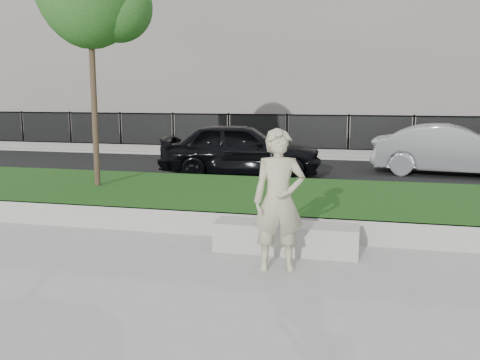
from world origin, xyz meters
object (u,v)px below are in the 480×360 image
(stone_bench, at_px, (286,238))
(car_silver, at_px, (452,150))
(car_dark, at_px, (241,149))
(book, at_px, (262,221))
(man, at_px, (279,200))

(stone_bench, bearing_deg, car_silver, 67.58)
(car_dark, bearing_deg, book, -172.35)
(stone_bench, height_order, man, man)
(car_dark, height_order, car_silver, car_dark)
(book, height_order, car_silver, car_silver)
(book, relative_size, car_silver, 0.04)
(man, distance_m, car_silver, 9.79)
(car_silver, bearing_deg, car_dark, 112.12)
(book, bearing_deg, stone_bench, -39.62)
(man, distance_m, book, 1.06)
(man, bearing_deg, book, 100.89)
(car_silver, bearing_deg, stone_bench, 164.49)
(stone_bench, xyz_separation_m, car_silver, (3.45, 8.36, 0.54))
(stone_bench, relative_size, car_dark, 0.48)
(book, height_order, car_dark, car_dark)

